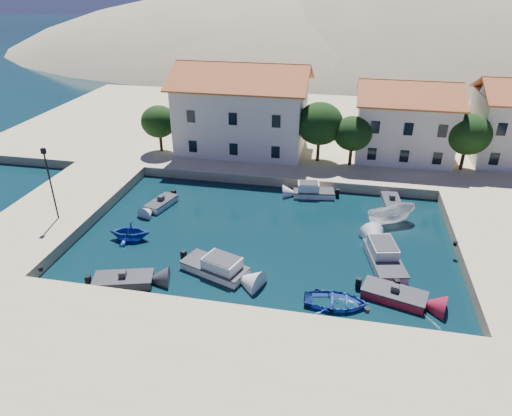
# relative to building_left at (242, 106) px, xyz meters

# --- Properties ---
(ground) EXTENTS (400.00, 400.00, 0.00)m
(ground) POSITION_rel_building_left_xyz_m (6.00, -28.00, -5.94)
(ground) COLOR black
(ground) RESTS_ON ground
(quay_south) EXTENTS (52.00, 12.00, 1.00)m
(quay_south) POSITION_rel_building_left_xyz_m (6.00, -34.00, -5.44)
(quay_south) COLOR #C8B489
(quay_south) RESTS_ON ground
(quay_west) EXTENTS (8.00, 20.00, 1.00)m
(quay_west) POSITION_rel_building_left_xyz_m (-13.00, -18.00, -5.44)
(quay_west) COLOR #C8B489
(quay_west) RESTS_ON ground
(quay_north) EXTENTS (80.00, 36.00, 1.00)m
(quay_north) POSITION_rel_building_left_xyz_m (8.00, 10.00, -5.44)
(quay_north) COLOR #C8B489
(quay_north) RESTS_ON ground
(hills) EXTENTS (254.00, 176.00, 99.00)m
(hills) POSITION_rel_building_left_xyz_m (26.64, 95.62, -29.34)
(hills) COLOR gray
(hills) RESTS_ON ground
(building_left) EXTENTS (14.70, 9.45, 9.70)m
(building_left) POSITION_rel_building_left_xyz_m (0.00, 0.00, 0.00)
(building_left) COLOR silver
(building_left) RESTS_ON quay_north
(building_mid) EXTENTS (10.50, 8.40, 8.30)m
(building_mid) POSITION_rel_building_left_xyz_m (18.00, 1.00, -0.71)
(building_mid) COLOR silver
(building_mid) RESTS_ON quay_north
(trees) EXTENTS (37.30, 5.30, 6.45)m
(trees) POSITION_rel_building_left_xyz_m (10.51, -2.54, -1.10)
(trees) COLOR #382314
(trees) RESTS_ON quay_north
(lamppost) EXTENTS (0.35, 0.25, 6.22)m
(lamppost) POSITION_rel_building_left_xyz_m (-11.50, -20.00, -1.18)
(lamppost) COLOR black
(lamppost) RESTS_ON quay_west
(bollards) EXTENTS (29.36, 9.56, 0.30)m
(bollards) POSITION_rel_building_left_xyz_m (8.80, -24.13, -4.79)
(bollards) COLOR black
(bollards) RESTS_ON ground
(motorboat_grey_sw) EXTENTS (4.44, 2.87, 1.25)m
(motorboat_grey_sw) POSITION_rel_building_left_xyz_m (-2.64, -26.24, -5.64)
(motorboat_grey_sw) COLOR #313236
(motorboat_grey_sw) RESTS_ON ground
(cabin_cruiser_south) EXTENTS (5.36, 3.68, 1.60)m
(cabin_cruiser_south) POSITION_rel_building_left_xyz_m (3.24, -23.57, -5.46)
(cabin_cruiser_south) COLOR silver
(cabin_cruiser_south) RESTS_ON ground
(rowboat_south) EXTENTS (4.32, 3.16, 0.87)m
(rowboat_south) POSITION_rel_building_left_xyz_m (12.12, -25.61, -5.94)
(rowboat_south) COLOR #1B3B99
(rowboat_south) RESTS_ON ground
(motorboat_red_se) EXTENTS (4.54, 2.95, 1.25)m
(motorboat_red_se) POSITION_rel_building_left_xyz_m (15.91, -24.13, -5.64)
(motorboat_red_se) COLOR maroon
(motorboat_red_se) RESTS_ON ground
(cabin_cruiser_east) EXTENTS (3.23, 5.64, 1.60)m
(cabin_cruiser_east) POSITION_rel_building_left_xyz_m (15.45, -20.09, -5.46)
(cabin_cruiser_east) COLOR silver
(cabin_cruiser_east) RESTS_ON ground
(boat_east) EXTENTS (4.80, 3.68, 1.75)m
(boat_east) POSITION_rel_building_left_xyz_m (16.23, -13.53, -5.94)
(boat_east) COLOR silver
(boat_east) RESTS_ON ground
(motorboat_white_ne) EXTENTS (1.91, 3.49, 1.25)m
(motorboat_white_ne) POSITION_rel_building_left_xyz_m (16.58, -9.94, -5.64)
(motorboat_white_ne) COLOR silver
(motorboat_white_ne) RESTS_ON ground
(rowboat_west) EXTENTS (3.63, 3.24, 1.75)m
(rowboat_west) POSITION_rel_building_left_xyz_m (-4.84, -20.48, -5.94)
(rowboat_west) COLOR #1B3B99
(rowboat_west) RESTS_ON ground
(motorboat_white_west) EXTENTS (2.33, 3.67, 1.25)m
(motorboat_white_west) POSITION_rel_building_left_xyz_m (-4.55, -14.42, -5.64)
(motorboat_white_west) COLOR silver
(motorboat_white_west) RESTS_ON ground
(cabin_cruiser_north) EXTENTS (4.11, 2.18, 1.60)m
(cabin_cruiser_north) POSITION_rel_building_left_xyz_m (9.24, -9.48, -5.46)
(cabin_cruiser_north) COLOR silver
(cabin_cruiser_north) RESTS_ON ground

